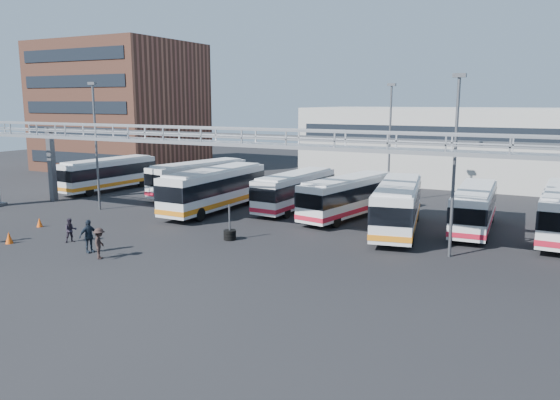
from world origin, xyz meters
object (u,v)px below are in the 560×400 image
at_px(bus_4, 295,189).
at_px(cone_left, 9,238).
at_px(bus_5, 348,195).
at_px(light_pole_back, 390,137).
at_px(pedestrian_c, 100,243).
at_px(bus_3, 215,188).
at_px(cone_right, 39,222).
at_px(pedestrian_b, 71,230).
at_px(bus_2, 198,177).
at_px(tire_stack, 230,234).
at_px(light_pole_mid, 455,156).
at_px(bus_6, 398,205).
at_px(pedestrian_d, 89,236).
at_px(bus_0, 109,173).
at_px(bus_7, 474,207).
at_px(light_pole_left, 96,139).

relative_size(bus_4, cone_left, 13.62).
bearing_deg(bus_5, light_pole_back, 95.41).
bearing_deg(pedestrian_c, bus_3, -24.74).
bearing_deg(cone_right, pedestrian_b, -20.47).
xyz_separation_m(bus_2, tire_stack, (11.39, -12.50, -1.38)).
relative_size(light_pole_mid, bus_6, 0.89).
height_order(pedestrian_c, pedestrian_d, pedestrian_d).
xyz_separation_m(light_pole_back, bus_2, (-16.58, -5.00, -3.96)).
bearing_deg(bus_5, bus_6, -19.32).
relative_size(light_pole_mid, pedestrian_c, 5.78).
bearing_deg(cone_right, tire_stack, 12.59).
bearing_deg(light_pole_mid, bus_6, 133.45).
relative_size(pedestrian_b, pedestrian_c, 0.86).
bearing_deg(bus_0, pedestrian_d, -43.85).
bearing_deg(bus_4, cone_right, -130.75).
bearing_deg(light_pole_back, bus_0, -165.94).
height_order(pedestrian_b, cone_left, pedestrian_b).
distance_m(bus_2, bus_3, 7.61).
bearing_deg(tire_stack, bus_4, 92.80).
relative_size(bus_2, bus_3, 0.94).
xyz_separation_m(bus_7, pedestrian_c, (-17.63, -16.64, -0.79)).
xyz_separation_m(bus_0, bus_4, (20.51, -0.24, -0.07)).
bearing_deg(bus_0, bus_4, 3.80).
bearing_deg(light_pole_back, bus_7, -43.40).
relative_size(light_pole_mid, tire_stack, 4.47).
distance_m(cone_right, tire_stack, 14.21).
xyz_separation_m(light_pole_left, light_pole_mid, (28.00, -1.00, 0.00)).
relative_size(light_pole_mid, cone_right, 15.56).
relative_size(pedestrian_c, pedestrian_d, 0.90).
xyz_separation_m(bus_2, bus_7, (24.84, -2.80, -0.09)).
height_order(light_pole_back, bus_0, light_pole_back).
relative_size(bus_4, bus_6, 0.89).
bearing_deg(bus_4, bus_2, 173.85).
height_order(bus_4, bus_7, bus_4).
xyz_separation_m(bus_2, cone_right, (-2.48, -15.60, -1.44)).
xyz_separation_m(bus_7, cone_right, (-27.32, -12.79, -1.35)).
xyz_separation_m(light_pole_left, pedestrian_b, (6.26, -8.58, -4.97)).
height_order(pedestrian_d, cone_left, pedestrian_d).
xyz_separation_m(bus_5, cone_left, (-16.09, -16.80, -1.36)).
height_order(bus_2, cone_right, bus_2).
xyz_separation_m(bus_5, cone_right, (-18.26, -12.80, -1.41)).
bearing_deg(light_pole_back, tire_stack, -106.54).
bearing_deg(cone_left, bus_6, 34.47).
bearing_deg(bus_3, light_pole_back, 43.71).
xyz_separation_m(bus_6, pedestrian_c, (-13.08, -13.98, -0.99)).
bearing_deg(light_pole_left, bus_0, 129.97).
height_order(light_pole_back, bus_5, light_pole_back).
xyz_separation_m(bus_0, pedestrian_b, (12.49, -16.01, -0.99)).
distance_m(light_pole_back, bus_3, 15.69).
relative_size(light_pole_mid, light_pole_back, 1.00).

